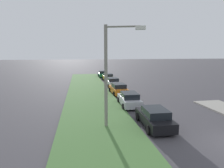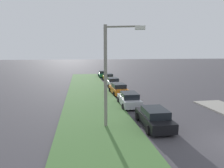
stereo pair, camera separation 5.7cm
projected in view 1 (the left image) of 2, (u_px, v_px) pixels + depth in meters
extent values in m
cube|color=#477238|center=(93.00, 107.00, 19.53)|extent=(60.00, 6.00, 0.12)
cube|color=black|center=(154.00, 119.00, 14.38)|extent=(4.36, 1.94, 0.70)
cube|color=black|center=(155.00, 112.00, 14.09)|extent=(2.25, 1.67, 0.55)
cylinder|color=black|center=(138.00, 117.00, 15.62)|extent=(0.65, 0.24, 0.64)
cylinder|color=black|center=(159.00, 116.00, 15.87)|extent=(0.65, 0.24, 0.64)
cylinder|color=black|center=(148.00, 130.00, 12.98)|extent=(0.65, 0.24, 0.64)
cylinder|color=black|center=(173.00, 129.00, 13.23)|extent=(0.65, 0.24, 0.64)
cube|color=#B2B5BA|center=(129.00, 100.00, 19.99)|extent=(4.35, 1.91, 0.70)
cube|color=black|center=(130.00, 95.00, 19.69)|extent=(2.24, 1.66, 0.55)
cylinder|color=black|center=(118.00, 100.00, 21.22)|extent=(0.65, 0.24, 0.64)
cylinder|color=black|center=(134.00, 99.00, 21.48)|extent=(0.65, 0.24, 0.64)
cylinder|color=black|center=(123.00, 107.00, 18.59)|extent=(0.65, 0.24, 0.64)
cylinder|color=black|center=(141.00, 106.00, 18.84)|extent=(0.65, 0.24, 0.64)
cube|color=orange|center=(118.00, 90.00, 25.72)|extent=(4.38, 2.01, 0.70)
cube|color=black|center=(119.00, 86.00, 25.42)|extent=(2.27, 1.70, 0.55)
cylinder|color=black|center=(110.00, 90.00, 26.86)|extent=(0.65, 0.25, 0.64)
cylinder|color=black|center=(122.00, 89.00, 27.25)|extent=(0.65, 0.25, 0.64)
cylinder|color=black|center=(114.00, 94.00, 24.26)|extent=(0.65, 0.25, 0.64)
cylinder|color=black|center=(128.00, 93.00, 24.65)|extent=(0.65, 0.25, 0.64)
cube|color=silver|center=(113.00, 83.00, 31.55)|extent=(4.31, 1.82, 0.70)
cube|color=black|center=(113.00, 79.00, 31.26)|extent=(2.21, 1.61, 0.55)
cylinder|color=black|center=(106.00, 83.00, 32.76)|extent=(0.64, 0.22, 0.64)
cylinder|color=black|center=(117.00, 83.00, 33.06)|extent=(0.64, 0.22, 0.64)
cylinder|color=black|center=(109.00, 86.00, 30.13)|extent=(0.64, 0.22, 0.64)
cylinder|color=black|center=(120.00, 86.00, 30.43)|extent=(0.64, 0.22, 0.64)
cube|color=gold|center=(108.00, 78.00, 37.83)|extent=(4.33, 1.88, 0.70)
cube|color=black|center=(108.00, 75.00, 37.53)|extent=(2.23, 1.64, 0.55)
cylinder|color=black|center=(103.00, 78.00, 39.06)|extent=(0.64, 0.23, 0.64)
cylinder|color=black|center=(112.00, 78.00, 39.32)|extent=(0.64, 0.23, 0.64)
cylinder|color=black|center=(104.00, 80.00, 36.42)|extent=(0.64, 0.23, 0.64)
cylinder|color=black|center=(114.00, 80.00, 36.69)|extent=(0.64, 0.23, 0.64)
cube|color=#1E6B38|center=(103.00, 75.00, 43.57)|extent=(4.34, 1.90, 0.70)
cube|color=black|center=(103.00, 72.00, 43.28)|extent=(2.24, 1.65, 0.55)
cylinder|color=black|center=(98.00, 75.00, 44.80)|extent=(0.65, 0.24, 0.64)
cylinder|color=black|center=(106.00, 75.00, 45.06)|extent=(0.65, 0.24, 0.64)
cylinder|color=black|center=(99.00, 76.00, 42.17)|extent=(0.65, 0.24, 0.64)
cylinder|color=black|center=(107.00, 76.00, 42.43)|extent=(0.65, 0.24, 0.64)
cylinder|color=gray|center=(106.00, 78.00, 13.69)|extent=(0.24, 0.24, 7.50)
cylinder|color=gray|center=(123.00, 27.00, 12.96)|extent=(0.80, 2.33, 0.12)
cube|color=silver|center=(141.00, 28.00, 12.83)|extent=(0.55, 0.77, 0.24)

